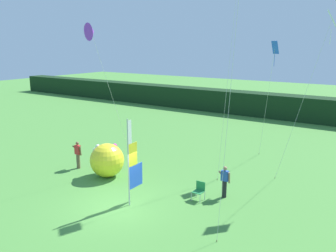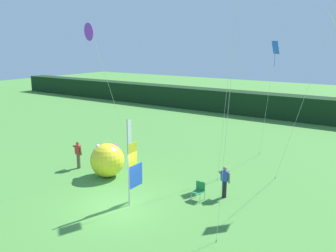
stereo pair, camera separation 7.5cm
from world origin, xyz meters
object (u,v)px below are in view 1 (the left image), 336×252
object	(u,v)px
inflatable_balloon	(107,160)
kite_blue_diamond_2	(274,57)
person_mid_field	(78,154)
kite_white_diamond_4	(329,28)
folding_chair	(199,190)
kite_purple_delta_1	(91,32)
banner_flag	(133,163)
person_near_banner	(225,181)

from	to	relation	value
inflatable_balloon	kite_blue_diamond_2	xyz separation A→B (m)	(7.05, 6.63, 5.74)
person_mid_field	kite_blue_diamond_2	bearing A→B (deg)	34.93
inflatable_balloon	kite_white_diamond_4	world-z (taller)	kite_white_diamond_4
folding_chair	kite_purple_delta_1	world-z (taller)	kite_purple_delta_1
person_mid_field	inflatable_balloon	distance (m)	2.44
person_mid_field	inflatable_balloon	xyz separation A→B (m)	(2.43, -0.01, 0.08)
folding_chair	kite_white_diamond_4	distance (m)	10.16
banner_flag	person_near_banner	distance (m)	4.63
person_near_banner	kite_white_diamond_4	size ratio (longest dim) A/B	0.18
kite_purple_delta_1	inflatable_balloon	bearing A→B (deg)	61.20
inflatable_balloon	kite_blue_diamond_2	bearing A→B (deg)	43.27
inflatable_balloon	kite_purple_delta_1	size ratio (longest dim) A/B	0.23
banner_flag	kite_blue_diamond_2	size ratio (longest dim) A/B	0.55
person_near_banner	inflatable_balloon	world-z (taller)	inflatable_balloon
inflatable_balloon	kite_blue_diamond_2	size ratio (longest dim) A/B	0.26
inflatable_balloon	person_near_banner	bearing A→B (deg)	9.90
person_near_banner	kite_purple_delta_1	xyz separation A→B (m)	(-7.02, -1.67, 7.16)
person_near_banner	inflatable_balloon	distance (m)	6.86
person_mid_field	folding_chair	size ratio (longest dim) A/B	1.89
folding_chair	kite_white_diamond_4	world-z (taller)	kite_white_diamond_4
person_near_banner	person_mid_field	size ratio (longest dim) A/B	0.96
person_near_banner	folding_chair	distance (m)	1.34
kite_purple_delta_1	kite_white_diamond_4	xyz separation A→B (m)	(10.34, 5.88, 0.17)
kite_purple_delta_1	banner_flag	bearing A→B (deg)	-20.01
kite_purple_delta_1	person_near_banner	bearing A→B (deg)	13.35
kite_purple_delta_1	kite_blue_diamond_2	world-z (taller)	kite_purple_delta_1
banner_flag	person_mid_field	size ratio (longest dim) A/B	2.48
banner_flag	person_mid_field	bearing A→B (deg)	162.51
banner_flag	kite_purple_delta_1	distance (m)	7.20
inflatable_balloon	folding_chair	size ratio (longest dim) A/B	2.19
person_mid_field	kite_blue_diamond_2	size ratio (longest dim) A/B	0.22
kite_blue_diamond_2	banner_flag	bearing A→B (deg)	-113.13
folding_chair	person_near_banner	bearing A→B (deg)	46.20
inflatable_balloon	folding_chair	xyz separation A→B (m)	(5.86, 0.24, -0.46)
banner_flag	inflatable_balloon	xyz separation A→B (m)	(-3.43, 1.83, -1.02)
banner_flag	kite_white_diamond_4	world-z (taller)	kite_white_diamond_4
person_near_banner	folding_chair	world-z (taller)	person_near_banner
banner_flag	inflatable_balloon	distance (m)	4.02
banner_flag	folding_chair	size ratio (longest dim) A/B	4.67
banner_flag	person_near_banner	size ratio (longest dim) A/B	2.59
folding_chair	kite_blue_diamond_2	size ratio (longest dim) A/B	0.12
person_mid_field	kite_purple_delta_1	size ratio (longest dim) A/B	0.20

